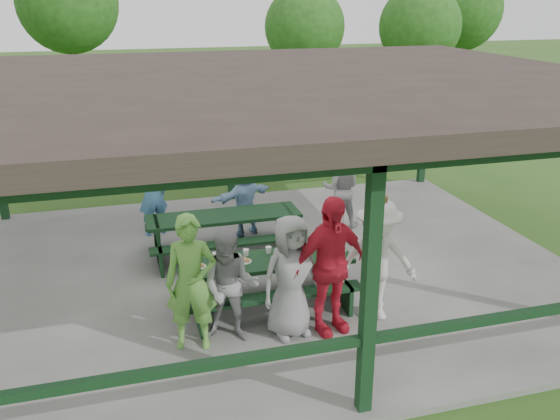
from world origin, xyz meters
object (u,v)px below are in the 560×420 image
object	(u,v)px
picnic_table_near	(267,276)
contestant_grey_left	(230,287)
spectator_blue	(152,195)
pickup_truck	(282,129)
contestant_red	(330,266)
farm_trailer	(72,146)
contestant_white_fedora	(377,261)
spectator_lblue	(245,198)
contestant_grey_mid	(291,277)
picnic_table_far	(224,229)
contestant_green	(191,283)
spectator_grey	(341,189)

from	to	relation	value
picnic_table_near	contestant_grey_left	world-z (taller)	contestant_grey_left
spectator_blue	pickup_truck	size ratio (longest dim) A/B	0.28
contestant_red	farm_trailer	world-z (taller)	contestant_red
contestant_white_fedora	spectator_lblue	xyz separation A→B (m)	(-1.10, 3.60, -0.17)
contestant_red	pickup_truck	distance (m)	9.79
contestant_white_fedora	spectator_blue	world-z (taller)	contestant_white_fedora
picnic_table_near	contestant_grey_mid	xyz separation A→B (m)	(0.11, -0.86, 0.39)
contestant_white_fedora	picnic_table_near	bearing A→B (deg)	157.78
contestant_grey_mid	contestant_red	xyz separation A→B (m)	(0.53, -0.06, 0.12)
spectator_blue	spectator_lblue	bearing A→B (deg)	146.29
picnic_table_far	pickup_truck	bearing A→B (deg)	66.10
contestant_white_fedora	farm_trailer	distance (m)	10.76
picnic_table_far	farm_trailer	world-z (taller)	farm_trailer
spectator_lblue	spectator_blue	xyz separation A→B (m)	(-1.70, 0.47, 0.08)
contestant_grey_left	farm_trailer	size ratio (longest dim) A/B	0.44
contestant_grey_left	spectator_blue	bearing A→B (deg)	117.38
picnic_table_far	contestant_white_fedora	world-z (taller)	contestant_white_fedora
contestant_grey_mid	farm_trailer	size ratio (longest dim) A/B	0.47
picnic_table_near	farm_trailer	distance (m)	9.50
contestant_grey_mid	spectator_blue	distance (m)	4.42
contestant_green	spectator_lblue	xyz separation A→B (m)	(1.50, 3.62, -0.19)
picnic_table_near	farm_trailer	xyz separation A→B (m)	(-3.17, 8.95, 0.05)
picnic_table_near	farm_trailer	bearing A→B (deg)	109.51
spectator_grey	farm_trailer	xyz separation A→B (m)	(-5.41, 6.19, -0.25)
spectator_grey	pickup_truck	size ratio (longest dim) A/B	0.27
contestant_grey_left	spectator_blue	world-z (taller)	spectator_blue
contestant_red	contestant_white_fedora	xyz separation A→B (m)	(0.75, 0.14, -0.08)
contestant_green	contestant_grey_left	distance (m)	0.52
contestant_grey_mid	pickup_truck	world-z (taller)	contestant_grey_mid
pickup_truck	spectator_grey	bearing A→B (deg)	171.39
spectator_lblue	spectator_blue	world-z (taller)	spectator_blue
contestant_red	contestant_grey_left	bearing A→B (deg)	160.71
contestant_grey_mid	contestant_red	size ratio (longest dim) A/B	0.88
contestant_grey_left	spectator_lblue	world-z (taller)	contestant_grey_left
farm_trailer	spectator_blue	bearing A→B (deg)	-79.98
picnic_table_near	contestant_grey_left	bearing A→B (deg)	-131.45
picnic_table_near	spectator_lblue	distance (m)	2.84
spectator_lblue	pickup_truck	world-z (taller)	pickup_truck
picnic_table_far	contestant_red	bearing A→B (deg)	-72.69
contestant_red	pickup_truck	world-z (taller)	contestant_red
picnic_table_near	contestant_red	distance (m)	1.23
farm_trailer	spectator_grey	bearing A→B (deg)	-56.13
contestant_green	contestant_white_fedora	xyz separation A→B (m)	(2.60, 0.02, -0.02)
contestant_red	pickup_truck	xyz separation A→B (m)	(2.03, 9.57, -0.28)
picnic_table_far	spectator_grey	world-z (taller)	spectator_grey
contestant_white_fedora	contestant_red	bearing A→B (deg)	-162.35
picnic_table_far	contestant_green	distance (m)	2.99
picnic_table_far	contestant_grey_left	size ratio (longest dim) A/B	1.70
contestant_green	contestant_grey_mid	world-z (taller)	contestant_green
spectator_grey	contestant_grey_left	bearing A→B (deg)	74.28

